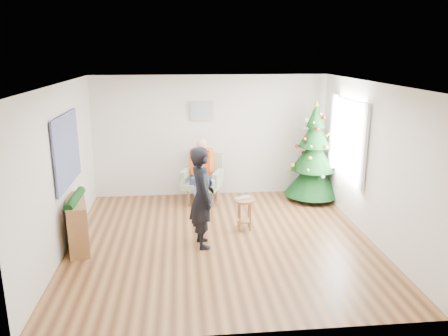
{
  "coord_description": "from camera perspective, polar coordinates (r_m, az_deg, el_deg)",
  "views": [
    {
      "loc": [
        -0.63,
        -6.73,
        3.1
      ],
      "look_at": [
        0.1,
        0.6,
        1.1
      ],
      "focal_mm": 35.0,
      "sensor_mm": 36.0,
      "label": 1
    }
  ],
  "objects": [
    {
      "name": "armchair",
      "position": [
        9.2,
        -2.73,
        -2.04
      ],
      "size": [
        0.94,
        0.92,
        1.02
      ],
      "rotation": [
        0.0,
        0.0,
        -0.35
      ],
      "color": "gray",
      "rests_on": "floor"
    },
    {
      "name": "ceiling",
      "position": [
        6.78,
        -0.34,
        10.96
      ],
      "size": [
        5.0,
        5.0,
        0.0
      ],
      "primitive_type": "plane",
      "rotation": [
        3.14,
        0.0,
        0.0
      ],
      "color": "white",
      "rests_on": "wall_back"
    },
    {
      "name": "framed_picture",
      "position": [
        9.29,
        -3.01,
        7.44
      ],
      "size": [
        0.52,
        0.05,
        0.42
      ],
      "color": "tan",
      "rests_on": "wall_back"
    },
    {
      "name": "standing_man",
      "position": [
        6.98,
        -2.9,
        -3.86
      ],
      "size": [
        0.49,
        0.66,
        1.65
      ],
      "primitive_type": "imported",
      "rotation": [
        0.0,
        0.0,
        1.74
      ],
      "color": "black",
      "rests_on": "floor"
    },
    {
      "name": "wall_right",
      "position": [
        7.64,
        18.69,
        0.74
      ],
      "size": [
        0.0,
        5.0,
        5.0
      ],
      "primitive_type": "plane",
      "rotation": [
        1.57,
        0.0,
        -1.57
      ],
      "color": "silver",
      "rests_on": "floor"
    },
    {
      "name": "wall_front",
      "position": [
        4.64,
        2.59,
        -7.67
      ],
      "size": [
        5.0,
        0.0,
        5.0
      ],
      "primitive_type": "plane",
      "rotation": [
        -1.57,
        0.0,
        0.0
      ],
      "color": "silver",
      "rests_on": "floor"
    },
    {
      "name": "christmas_tree",
      "position": [
        9.34,
        11.65,
        1.59
      ],
      "size": [
        1.17,
        1.17,
        2.12
      ],
      "rotation": [
        0.0,
        0.0,
        -0.33
      ],
      "color": "#3F2816",
      "rests_on": "floor"
    },
    {
      "name": "garland",
      "position": [
        7.3,
        -18.89,
        -3.86
      ],
      "size": [
        0.14,
        0.9,
        0.14
      ],
      "primitive_type": "cylinder",
      "rotation": [
        1.57,
        0.0,
        0.0
      ],
      "color": "black",
      "rests_on": "console"
    },
    {
      "name": "curtains",
      "position": [
        8.47,
        15.71,
        3.73
      ],
      "size": [
        0.05,
        1.75,
        1.5
      ],
      "color": "white",
      "rests_on": "wall_right"
    },
    {
      "name": "laptop",
      "position": [
        7.67,
        2.71,
        -3.99
      ],
      "size": [
        0.37,
        0.33,
        0.02
      ],
      "primitive_type": "imported",
      "rotation": [
        0.0,
        0.0,
        0.54
      ],
      "color": "silver",
      "rests_on": "stool"
    },
    {
      "name": "floor",
      "position": [
        7.44,
        -0.31,
        -9.45
      ],
      "size": [
        5.0,
        5.0,
        0.0
      ],
      "primitive_type": "plane",
      "color": "brown",
      "rests_on": "ground"
    },
    {
      "name": "stool",
      "position": [
        7.77,
        2.68,
        -6.01
      ],
      "size": [
        0.38,
        0.38,
        0.57
      ],
      "rotation": [
        0.0,
        0.0,
        0.19
      ],
      "color": "brown",
      "rests_on": "floor"
    },
    {
      "name": "window_panel",
      "position": [
        8.48,
        15.9,
        3.73
      ],
      "size": [
        0.04,
        1.3,
        1.4
      ],
      "primitive_type": "cube",
      "color": "white",
      "rests_on": "wall_right"
    },
    {
      "name": "console",
      "position": [
        7.44,
        -18.61,
        -6.92
      ],
      "size": [
        0.54,
        1.04,
        0.8
      ],
      "primitive_type": "cube",
      "rotation": [
        0.0,
        0.0,
        0.25
      ],
      "color": "brown",
      "rests_on": "floor"
    },
    {
      "name": "tapestry",
      "position": [
        7.43,
        -19.83,
        2.23
      ],
      "size": [
        0.03,
        1.5,
        1.15
      ],
      "primitive_type": "cube",
      "color": "black",
      "rests_on": "wall_left"
    },
    {
      "name": "wall_back",
      "position": [
        9.42,
        -1.75,
        4.18
      ],
      "size": [
        5.0,
        0.0,
        5.0
      ],
      "primitive_type": "plane",
      "rotation": [
        1.57,
        0.0,
        0.0
      ],
      "color": "silver",
      "rests_on": "floor"
    },
    {
      "name": "seated_person",
      "position": [
        9.06,
        -2.88,
        -0.28
      ],
      "size": [
        0.54,
        0.7,
        1.33
      ],
      "rotation": [
        0.0,
        0.0,
        -0.35
      ],
      "color": "navy",
      "rests_on": "armchair"
    },
    {
      "name": "wall_left",
      "position": [
        7.21,
        -20.51,
        -0.25
      ],
      "size": [
        0.0,
        5.0,
        5.0
      ],
      "primitive_type": "plane",
      "rotation": [
        1.57,
        0.0,
        1.57
      ],
      "color": "silver",
      "rests_on": "floor"
    },
    {
      "name": "game_controller",
      "position": [
        6.87,
        -1.46,
        -1.73
      ],
      "size": [
        0.06,
        0.13,
        0.04
      ],
      "primitive_type": "cube",
      "rotation": [
        0.0,
        0.0,
        0.17
      ],
      "color": "white",
      "rests_on": "standing_man"
    }
  ]
}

